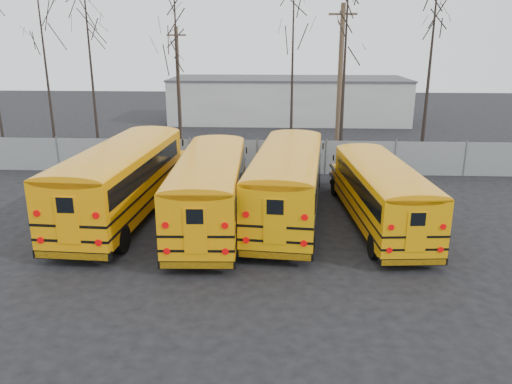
# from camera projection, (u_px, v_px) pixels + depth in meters

# --- Properties ---
(ground) EXTENTS (120.00, 120.00, 0.00)m
(ground) POSITION_uv_depth(u_px,v_px,m) (242.00, 258.00, 18.17)
(ground) COLOR black
(ground) RESTS_ON ground
(fence) EXTENTS (40.00, 0.04, 2.00)m
(fence) POSITION_uv_depth(u_px,v_px,m) (258.00, 157.00, 29.33)
(fence) COLOR gray
(fence) RESTS_ON ground
(distant_building) EXTENTS (22.00, 8.00, 4.00)m
(distant_building) POSITION_uv_depth(u_px,v_px,m) (288.00, 100.00, 48.03)
(distant_building) COLOR #BCBBB6
(distant_building) RESTS_ON ground
(bus_a) EXTENTS (3.37, 12.15, 3.37)m
(bus_a) POSITION_uv_depth(u_px,v_px,m) (123.00, 174.00, 21.76)
(bus_a) COLOR black
(bus_a) RESTS_ON ground
(bus_b) EXTENTS (3.03, 11.31, 3.14)m
(bus_b) POSITION_uv_depth(u_px,v_px,m) (210.00, 184.00, 20.84)
(bus_b) COLOR black
(bus_b) RESTS_ON ground
(bus_c) EXTENTS (3.71, 11.75, 3.24)m
(bus_c) POSITION_uv_depth(u_px,v_px,m) (288.00, 177.00, 21.63)
(bus_c) COLOR black
(bus_c) RESTS_ON ground
(bus_d) EXTENTS (3.15, 10.25, 2.83)m
(bus_d) POSITION_uv_depth(u_px,v_px,m) (380.00, 189.00, 20.74)
(bus_d) COLOR black
(bus_d) RESTS_ON ground
(utility_pole_left) EXTENTS (1.44, 0.64, 8.45)m
(utility_pole_left) POSITION_uv_depth(u_px,v_px,m) (179.00, 88.00, 34.74)
(utility_pole_left) COLOR #4E3C2C
(utility_pole_left) RESTS_ON ground
(utility_pole_right) EXTENTS (1.73, 0.31, 9.73)m
(utility_pole_right) POSITION_uv_depth(u_px,v_px,m) (340.00, 83.00, 31.43)
(utility_pole_right) COLOR brown
(utility_pole_right) RESTS_ON ground
(tree_1) EXTENTS (0.26, 0.26, 12.13)m
(tree_1) POSITION_uv_depth(u_px,v_px,m) (46.00, 64.00, 32.00)
(tree_1) COLOR black
(tree_1) RESTS_ON ground
(tree_2) EXTENTS (0.26, 0.26, 12.13)m
(tree_2) POSITION_uv_depth(u_px,v_px,m) (91.00, 65.00, 31.36)
(tree_2) COLOR black
(tree_2) RESTS_ON ground
(tree_3) EXTENTS (0.26, 0.26, 9.94)m
(tree_3) POSITION_uv_depth(u_px,v_px,m) (178.00, 85.00, 30.11)
(tree_3) COLOR black
(tree_3) RESTS_ON ground
(tree_4) EXTENTS (0.26, 0.26, 11.29)m
(tree_4) POSITION_uv_depth(u_px,v_px,m) (292.00, 73.00, 30.30)
(tree_4) COLOR black
(tree_4) RESTS_ON ground
(tree_5) EXTENTS (0.26, 0.26, 10.44)m
(tree_5) POSITION_uv_depth(u_px,v_px,m) (344.00, 81.00, 29.96)
(tree_5) COLOR black
(tree_5) RESTS_ON ground
(tree_6) EXTENTS (0.26, 0.26, 11.17)m
(tree_6) POSITION_uv_depth(u_px,v_px,m) (429.00, 71.00, 32.91)
(tree_6) COLOR black
(tree_6) RESTS_ON ground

